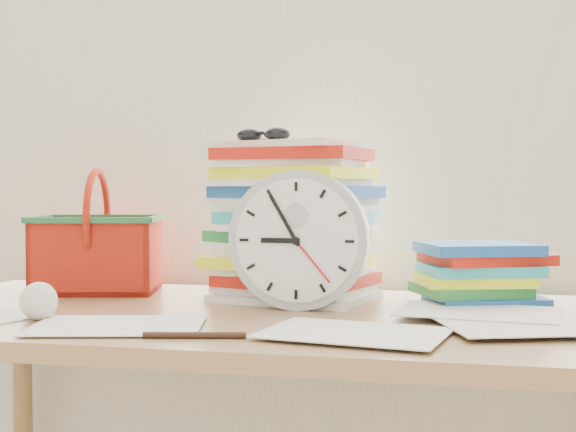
% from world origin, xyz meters
% --- Properties ---
extents(curtain, '(2.40, 0.01, 2.50)m').
position_xyz_m(curtain, '(0.00, 1.98, 1.30)').
color(curtain, white).
rests_on(curtain, room_shell).
extents(desk, '(1.40, 0.70, 0.75)m').
position_xyz_m(desk, '(0.00, 1.60, 0.68)').
color(desk, '#956E45').
rests_on(desk, ground).
extents(paper_stack, '(0.36, 0.32, 0.31)m').
position_xyz_m(paper_stack, '(0.03, 1.78, 0.91)').
color(paper_stack, white).
rests_on(paper_stack, desk).
extents(clock, '(0.25, 0.05, 0.25)m').
position_xyz_m(clock, '(0.06, 1.65, 0.88)').
color(clock, '#ADADB1').
rests_on(clock, desk).
extents(sunglasses, '(0.16, 0.15, 0.03)m').
position_xyz_m(sunglasses, '(-0.04, 1.77, 1.08)').
color(sunglasses, black).
rests_on(sunglasses, paper_stack).
extents(book_stack, '(0.29, 0.26, 0.12)m').
position_xyz_m(book_stack, '(0.38, 1.76, 0.81)').
color(book_stack, white).
rests_on(book_stack, desk).
extents(basket, '(0.30, 0.26, 0.26)m').
position_xyz_m(basket, '(-0.40, 1.79, 0.88)').
color(basket, red).
rests_on(basket, desk).
extents(crumpled_ball, '(0.06, 0.06, 0.06)m').
position_xyz_m(crumpled_ball, '(-0.34, 1.43, 0.78)').
color(crumpled_ball, white).
rests_on(crumpled_ball, desk).
extents(pen, '(0.15, 0.04, 0.01)m').
position_xyz_m(pen, '(-0.03, 1.33, 0.76)').
color(pen, black).
rests_on(pen, desk).
extents(scattered_papers, '(1.26, 0.42, 0.02)m').
position_xyz_m(scattered_papers, '(0.00, 1.60, 0.76)').
color(scattered_papers, white).
rests_on(scattered_papers, desk).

